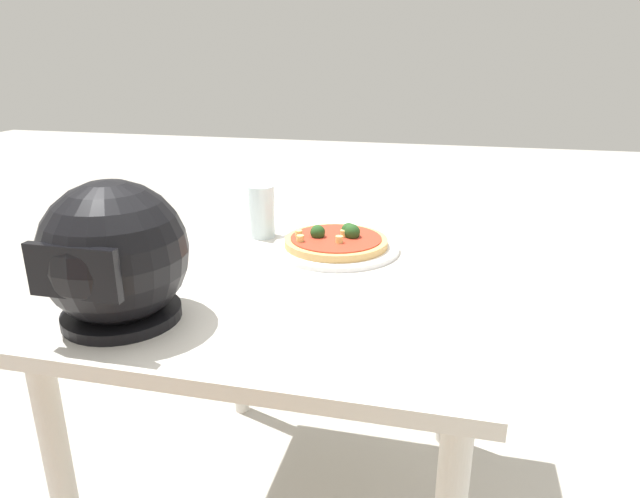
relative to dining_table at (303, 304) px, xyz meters
The scene contains 5 objects.
dining_table is the anchor object (origin of this frame).
pizza_plate 0.17m from the dining_table, 114.76° to the right, with size 0.32×0.32×0.01m, color white.
pizza 0.18m from the dining_table, 114.83° to the right, with size 0.26×0.26×0.05m.
motorcycle_helmet 0.49m from the dining_table, 54.54° to the left, with size 0.26×0.26×0.26m.
drinking_glass 0.29m from the dining_table, 47.91° to the right, with size 0.07×0.07×0.14m, color silver.
Camera 1 is at (-0.32, 1.18, 1.24)m, focal length 31.46 mm.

